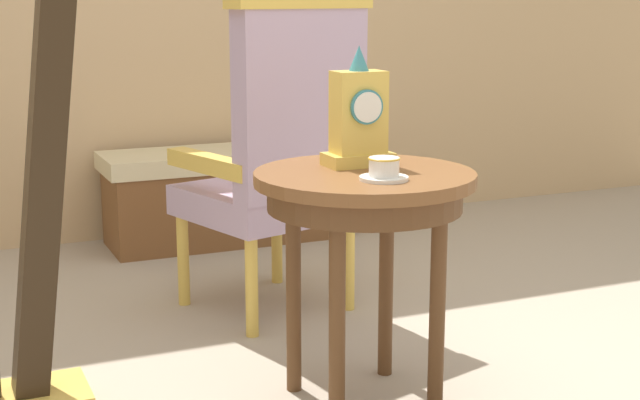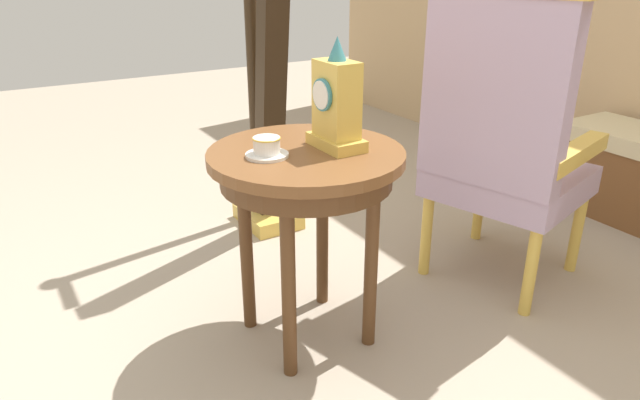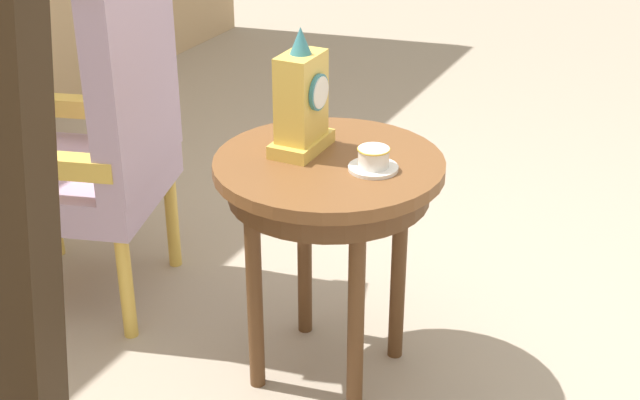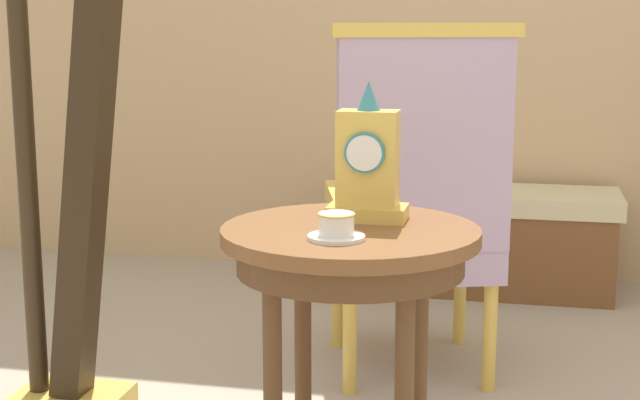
# 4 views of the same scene
# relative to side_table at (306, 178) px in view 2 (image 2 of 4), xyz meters

# --- Properties ---
(ground_plane) EXTENTS (10.00, 10.00, 0.00)m
(ground_plane) POSITION_rel_side_table_xyz_m (0.05, -0.06, -0.58)
(ground_plane) COLOR tan
(side_table) EXTENTS (0.61, 0.61, 0.67)m
(side_table) POSITION_rel_side_table_xyz_m (0.00, 0.00, 0.00)
(side_table) COLOR brown
(side_table) RESTS_ON ground
(teacup_left) EXTENTS (0.13, 0.13, 0.06)m
(teacup_left) POSITION_rel_side_table_xyz_m (-0.01, -0.13, 0.12)
(teacup_left) COLOR white
(teacup_left) RESTS_ON side_table
(mantel_clock) EXTENTS (0.19, 0.11, 0.34)m
(mantel_clock) POSITION_rel_side_table_xyz_m (0.03, 0.09, 0.22)
(mantel_clock) COLOR gold
(mantel_clock) RESTS_ON side_table
(armchair) EXTENTS (0.67, 0.66, 1.14)m
(armchair) POSITION_rel_side_table_xyz_m (0.07, 0.80, 0.01)
(armchair) COLOR #B299B7
(armchair) RESTS_ON ground
(harp) EXTENTS (0.40, 0.24, 1.86)m
(harp) POSITION_rel_side_table_xyz_m (-0.85, 0.29, 0.17)
(harp) COLOR gold
(harp) RESTS_ON ground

